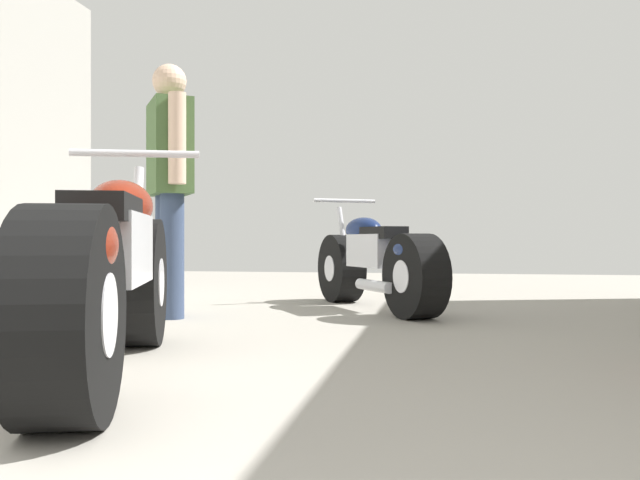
# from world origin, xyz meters

# --- Properties ---
(ground_plane) EXTENTS (15.00, 15.00, 0.00)m
(ground_plane) POSITION_xyz_m (0.00, 3.13, 0.00)
(ground_plane) COLOR #9E998E
(motorcycle_maroon_cruiser) EXTENTS (0.94, 2.08, 0.99)m
(motorcycle_maroon_cruiser) POSITION_xyz_m (-0.58, 2.33, 0.41)
(motorcycle_maroon_cruiser) COLOR black
(motorcycle_maroon_cruiser) RESTS_ON ground_plane
(motorcycle_black_naked) EXTENTS (1.16, 1.76, 0.89)m
(motorcycle_black_naked) POSITION_xyz_m (0.22, 5.01, 0.37)
(motorcycle_black_naked) COLOR black
(motorcycle_black_naked) RESTS_ON ground_plane
(mechanic_in_blue) EXTENTS (0.48, 0.66, 1.77)m
(mechanic_in_blue) POSITION_xyz_m (-1.16, 4.29, 1.00)
(mechanic_in_blue) COLOR #384766
(mechanic_in_blue) RESTS_ON ground_plane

